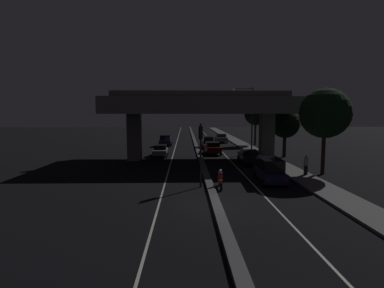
{
  "coord_description": "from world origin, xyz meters",
  "views": [
    {
      "loc": [
        -1.81,
        -16.94,
        5.41
      ],
      "look_at": [
        -0.9,
        22.05,
        1.37
      ],
      "focal_mm": 28.0,
      "sensor_mm": 36.0,
      "label": 1
    }
  ],
  "objects_px": {
    "car_black_second": "(249,157)",
    "car_dark_red_third": "(212,148)",
    "traffic_light_left_of_median": "(201,144)",
    "car_dark_red_fourth": "(208,142)",
    "car_dark_blue_second_oncoming": "(166,140)",
    "pedestrian_on_sidewalk": "(306,165)",
    "street_lamp": "(249,115)",
    "car_silver_lead_oncoming": "(160,151)",
    "car_dark_blue_lead": "(270,170)",
    "car_grey_fifth": "(221,138)",
    "motorcycle_red_filtering_near": "(220,180)"
  },
  "relations": [
    {
      "from": "car_dark_red_fourth",
      "to": "car_grey_fifth",
      "type": "bearing_deg",
      "value": -19.36
    },
    {
      "from": "street_lamp",
      "to": "car_silver_lead_oncoming",
      "type": "height_order",
      "value": "street_lamp"
    },
    {
      "from": "motorcycle_red_filtering_near",
      "to": "street_lamp",
      "type": "bearing_deg",
      "value": -17.55
    },
    {
      "from": "traffic_light_left_of_median",
      "to": "car_dark_red_fourth",
      "type": "distance_m",
      "value": 24.74
    },
    {
      "from": "traffic_light_left_of_median",
      "to": "street_lamp",
      "type": "distance_m",
      "value": 19.17
    },
    {
      "from": "car_black_second",
      "to": "motorcycle_red_filtering_near",
      "type": "xyz_separation_m",
      "value": [
        -4.29,
        -10.27,
        -0.2
      ]
    },
    {
      "from": "traffic_light_left_of_median",
      "to": "motorcycle_red_filtering_near",
      "type": "relative_size",
      "value": 2.38
    },
    {
      "from": "traffic_light_left_of_median",
      "to": "car_dark_blue_second_oncoming",
      "type": "height_order",
      "value": "traffic_light_left_of_median"
    },
    {
      "from": "car_dark_red_fourth",
      "to": "pedestrian_on_sidewalk",
      "type": "xyz_separation_m",
      "value": [
        6.76,
        -21.11,
        0.06
      ]
    },
    {
      "from": "traffic_light_left_of_median",
      "to": "pedestrian_on_sidewalk",
      "type": "bearing_deg",
      "value": 20.28
    },
    {
      "from": "traffic_light_left_of_median",
      "to": "car_grey_fifth",
      "type": "height_order",
      "value": "traffic_light_left_of_median"
    },
    {
      "from": "car_black_second",
      "to": "car_dark_red_fourth",
      "type": "distance_m",
      "value": 15.11
    },
    {
      "from": "traffic_light_left_of_median",
      "to": "street_lamp",
      "type": "xyz_separation_m",
      "value": [
        7.3,
        17.62,
        1.98
      ]
    },
    {
      "from": "car_grey_fifth",
      "to": "car_silver_lead_oncoming",
      "type": "relative_size",
      "value": 0.99
    },
    {
      "from": "car_dark_blue_lead",
      "to": "pedestrian_on_sidewalk",
      "type": "relative_size",
      "value": 2.76
    },
    {
      "from": "car_grey_fifth",
      "to": "car_dark_red_fourth",
      "type": "bearing_deg",
      "value": 158.37
    },
    {
      "from": "car_dark_blue_lead",
      "to": "motorcycle_red_filtering_near",
      "type": "height_order",
      "value": "car_dark_blue_lead"
    },
    {
      "from": "car_dark_blue_lead",
      "to": "car_silver_lead_oncoming",
      "type": "distance_m",
      "value": 17.45
    },
    {
      "from": "traffic_light_left_of_median",
      "to": "car_dark_red_fourth",
      "type": "relative_size",
      "value": 1.15
    },
    {
      "from": "car_dark_blue_lead",
      "to": "car_dark_red_fourth",
      "type": "relative_size",
      "value": 1.14
    },
    {
      "from": "car_black_second",
      "to": "car_dark_red_third",
      "type": "distance_m",
      "value": 8.46
    },
    {
      "from": "car_black_second",
      "to": "pedestrian_on_sidewalk",
      "type": "height_order",
      "value": "pedestrian_on_sidewalk"
    },
    {
      "from": "car_dark_blue_lead",
      "to": "car_grey_fifth",
      "type": "distance_m",
      "value": 31.73
    },
    {
      "from": "car_dark_blue_lead",
      "to": "car_black_second",
      "type": "height_order",
      "value": "car_dark_blue_lead"
    },
    {
      "from": "car_dark_red_fourth",
      "to": "car_dark_blue_second_oncoming",
      "type": "xyz_separation_m",
      "value": [
        -6.79,
        2.93,
        0.03
      ]
    },
    {
      "from": "street_lamp",
      "to": "car_dark_blue_second_oncoming",
      "type": "relative_size",
      "value": 2.13
    },
    {
      "from": "car_silver_lead_oncoming",
      "to": "motorcycle_red_filtering_near",
      "type": "bearing_deg",
      "value": 18.31
    },
    {
      "from": "car_black_second",
      "to": "car_dark_red_third",
      "type": "height_order",
      "value": "car_dark_red_third"
    },
    {
      "from": "car_dark_blue_second_oncoming",
      "to": "pedestrian_on_sidewalk",
      "type": "relative_size",
      "value": 2.45
    },
    {
      "from": "car_dark_red_third",
      "to": "traffic_light_left_of_median",
      "type": "bearing_deg",
      "value": 169.14
    },
    {
      "from": "car_black_second",
      "to": "car_dark_red_fourth",
      "type": "relative_size",
      "value": 1.1
    },
    {
      "from": "car_grey_fifth",
      "to": "pedestrian_on_sidewalk",
      "type": "height_order",
      "value": "pedestrian_on_sidewalk"
    },
    {
      "from": "car_silver_lead_oncoming",
      "to": "motorcycle_red_filtering_near",
      "type": "distance_m",
      "value": 17.3
    },
    {
      "from": "street_lamp",
      "to": "car_dark_blue_lead",
      "type": "distance_m",
      "value": 16.87
    },
    {
      "from": "motorcycle_red_filtering_near",
      "to": "pedestrian_on_sidewalk",
      "type": "height_order",
      "value": "pedestrian_on_sidewalk"
    },
    {
      "from": "car_silver_lead_oncoming",
      "to": "pedestrian_on_sidewalk",
      "type": "xyz_separation_m",
      "value": [
        13.44,
        -12.44,
        0.28
      ]
    },
    {
      "from": "car_dark_blue_second_oncoming",
      "to": "pedestrian_on_sidewalk",
      "type": "height_order",
      "value": "car_dark_blue_second_oncoming"
    },
    {
      "from": "car_dark_blue_lead",
      "to": "car_dark_red_fourth",
      "type": "height_order",
      "value": "car_dark_blue_lead"
    },
    {
      "from": "car_grey_fifth",
      "to": "traffic_light_left_of_median",
      "type": "bearing_deg",
      "value": 168.56
    },
    {
      "from": "car_dark_red_fourth",
      "to": "car_dark_blue_second_oncoming",
      "type": "distance_m",
      "value": 7.39
    },
    {
      "from": "car_grey_fifth",
      "to": "car_dark_blue_second_oncoming",
      "type": "relative_size",
      "value": 1.0
    },
    {
      "from": "car_dark_blue_lead",
      "to": "motorcycle_red_filtering_near",
      "type": "xyz_separation_m",
      "value": [
        -4.12,
        -1.89,
        -0.4
      ]
    },
    {
      "from": "car_dark_blue_lead",
      "to": "car_grey_fifth",
      "type": "bearing_deg",
      "value": 2.07
    },
    {
      "from": "car_black_second",
      "to": "car_grey_fifth",
      "type": "relative_size",
      "value": 1.09
    },
    {
      "from": "car_grey_fifth",
      "to": "car_dark_blue_second_oncoming",
      "type": "bearing_deg",
      "value": 117.87
    },
    {
      "from": "car_silver_lead_oncoming",
      "to": "pedestrian_on_sidewalk",
      "type": "height_order",
      "value": "pedestrian_on_sidewalk"
    },
    {
      "from": "street_lamp",
      "to": "car_black_second",
      "type": "bearing_deg",
      "value": -101.59
    },
    {
      "from": "car_dark_red_third",
      "to": "car_grey_fifth",
      "type": "bearing_deg",
      "value": -13.87
    },
    {
      "from": "street_lamp",
      "to": "car_dark_blue_second_oncoming",
      "type": "height_order",
      "value": "street_lamp"
    },
    {
      "from": "traffic_light_left_of_median",
      "to": "car_dark_blue_second_oncoming",
      "type": "distance_m",
      "value": 27.87
    }
  ]
}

